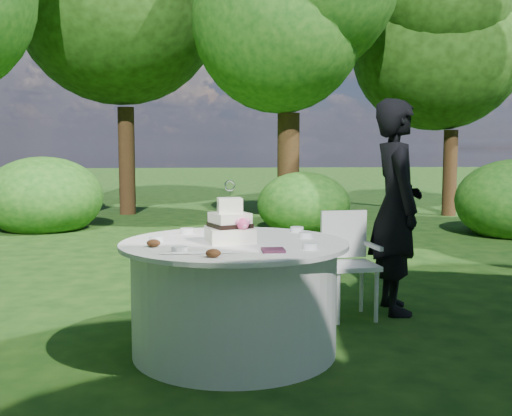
# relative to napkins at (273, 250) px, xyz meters

# --- Properties ---
(ground) EXTENTS (80.00, 80.00, 0.00)m
(ground) POSITION_rel_napkins_xyz_m (-0.21, 0.42, -0.78)
(ground) COLOR #11340E
(ground) RESTS_ON ground
(napkins) EXTENTS (0.14, 0.14, 0.02)m
(napkins) POSITION_rel_napkins_xyz_m (0.00, 0.00, 0.00)
(napkins) COLOR #441D31
(napkins) RESTS_ON table
(feather_plume) EXTENTS (0.48, 0.07, 0.01)m
(feather_plume) POSITION_rel_napkins_xyz_m (-0.46, -0.03, -0.00)
(feather_plume) COLOR white
(feather_plume) RESTS_ON table
(guest) EXTENTS (0.47, 0.69, 1.82)m
(guest) POSITION_rel_napkins_xyz_m (1.23, 1.31, 0.13)
(guest) COLOR black
(guest) RESTS_ON ground
(table) EXTENTS (1.56, 1.56, 0.77)m
(table) POSITION_rel_napkins_xyz_m (-0.21, 0.42, -0.39)
(table) COLOR silver
(table) RESTS_ON ground
(cake) EXTENTS (0.35, 0.35, 0.42)m
(cake) POSITION_rel_napkins_xyz_m (-0.24, 0.41, 0.10)
(cake) COLOR white
(cake) RESTS_ON table
(chair) EXTENTS (0.45, 0.44, 0.88)m
(chair) POSITION_rel_napkins_xyz_m (0.79, 1.22, -0.26)
(chair) COLOR white
(chair) RESTS_ON ground
(votives) EXTENTS (1.15, 0.94, 0.04)m
(votives) POSITION_rel_napkins_xyz_m (-0.17, 0.46, 0.01)
(votives) COLOR white
(votives) RESTS_ON table
(petal_cups) EXTENTS (0.46, 0.51, 0.05)m
(petal_cups) POSITION_rel_napkins_xyz_m (-0.56, 0.05, 0.02)
(petal_cups) COLOR #562D16
(petal_cups) RESTS_ON table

